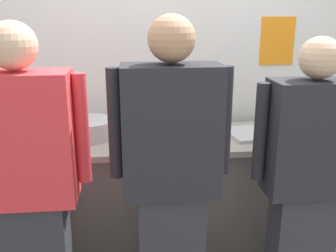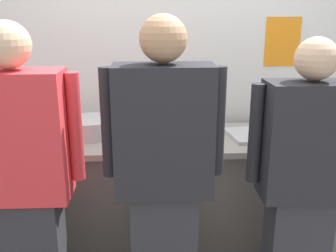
# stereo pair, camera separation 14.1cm
# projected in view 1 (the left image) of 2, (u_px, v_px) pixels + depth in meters

# --- Properties ---
(wall_back) EXTENTS (4.02, 0.11, 2.83)m
(wall_back) POSITION_uv_depth(u_px,v_px,m) (161.00, 56.00, 2.95)
(wall_back) COLOR silver
(wall_back) RESTS_ON ground
(prep_counter) EXTENTS (2.56, 0.66, 0.91)m
(prep_counter) POSITION_uv_depth(u_px,v_px,m) (167.00, 196.00, 2.79)
(prep_counter) COLOR #56514C
(prep_counter) RESTS_ON ground
(chef_near_left) EXTENTS (0.62, 0.24, 1.72)m
(chef_near_left) POSITION_uv_depth(u_px,v_px,m) (29.00, 186.00, 1.92)
(chef_near_left) COLOR #2D2D33
(chef_near_left) RESTS_ON ground
(chef_center) EXTENTS (0.63, 0.24, 1.74)m
(chef_center) POSITION_uv_depth(u_px,v_px,m) (171.00, 177.00, 1.99)
(chef_center) COLOR #2D2D33
(chef_center) RESTS_ON ground
(chef_far_right) EXTENTS (0.60, 0.24, 1.64)m
(chef_far_right) POSITION_uv_depth(u_px,v_px,m) (306.00, 180.00, 2.10)
(chef_far_right) COLOR #2D2D33
(chef_far_right) RESTS_ON ground
(plate_stack_front) EXTENTS (0.20, 0.20, 0.06)m
(plate_stack_front) POSITION_uv_depth(u_px,v_px,m) (30.00, 132.00, 2.68)
(plate_stack_front) COLOR white
(plate_stack_front) RESTS_ON prep_counter
(plate_stack_rear) EXTENTS (0.22, 0.22, 0.08)m
(plate_stack_rear) POSITION_uv_depth(u_px,v_px,m) (158.00, 128.00, 2.73)
(plate_stack_rear) COLOR white
(plate_stack_rear) RESTS_ON prep_counter
(mixing_bowl_steel) EXTENTS (0.35, 0.35, 0.12)m
(mixing_bowl_steel) POSITION_uv_depth(u_px,v_px,m) (90.00, 128.00, 2.65)
(mixing_bowl_steel) COLOR #B7BABF
(mixing_bowl_steel) RESTS_ON prep_counter
(sheet_tray) EXTENTS (0.55, 0.40, 0.02)m
(sheet_tray) POSITION_uv_depth(u_px,v_px,m) (263.00, 133.00, 2.72)
(sheet_tray) COLOR #B7BABF
(sheet_tray) RESTS_ON prep_counter
(squeeze_bottle_primary) EXTENTS (0.05, 0.05, 0.18)m
(squeeze_bottle_primary) POSITION_uv_depth(u_px,v_px,m) (211.00, 127.00, 2.61)
(squeeze_bottle_primary) COLOR orange
(squeeze_bottle_primary) RESTS_ON prep_counter
(ramekin_yellow_sauce) EXTENTS (0.10, 0.10, 0.04)m
(ramekin_yellow_sauce) POSITION_uv_depth(u_px,v_px,m) (131.00, 141.00, 2.50)
(ramekin_yellow_sauce) COLOR white
(ramekin_yellow_sauce) RESTS_ON prep_counter
(ramekin_red_sauce) EXTENTS (0.09, 0.09, 0.04)m
(ramekin_red_sauce) POSITION_uv_depth(u_px,v_px,m) (1.00, 146.00, 2.42)
(ramekin_red_sauce) COLOR white
(ramekin_red_sauce) RESTS_ON prep_counter
(deli_cup) EXTENTS (0.09, 0.09, 0.09)m
(deli_cup) POSITION_uv_depth(u_px,v_px,m) (167.00, 140.00, 2.47)
(deli_cup) COLOR white
(deli_cup) RESTS_ON prep_counter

